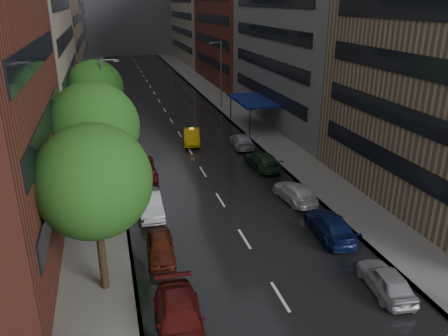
{
  "coord_description": "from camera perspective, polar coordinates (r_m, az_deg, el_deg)",
  "views": [
    {
      "loc": [
        -7.63,
        -13.05,
        14.19
      ],
      "look_at": [
        0.0,
        14.93,
        3.0
      ],
      "focal_mm": 35.0,
      "sensor_mm": 36.0,
      "label": 1
    }
  ],
  "objects": [
    {
      "name": "sidewalk_left",
      "position": [
        64.63,
        -16.24,
        7.64
      ],
      "size": [
        4.0,
        140.0,
        0.15
      ],
      "primitive_type": "cube",
      "color": "gray",
      "rests_on": "ground"
    },
    {
      "name": "taxi",
      "position": [
        46.21,
        -4.23,
        4.15
      ],
      "size": [
        2.4,
        4.87,
        1.54
      ],
      "primitive_type": "imported",
      "rotation": [
        0.0,
        0.0,
        -0.17
      ],
      "color": "#E7A90C",
      "rests_on": "ground"
    },
    {
      "name": "tree_far",
      "position": [
        45.54,
        -16.47,
        9.94
      ],
      "size": [
        5.54,
        5.54,
        8.83
      ],
      "color": "#382619",
      "rests_on": "ground"
    },
    {
      "name": "tree_near",
      "position": [
        21.61,
        -16.69,
        -1.72
      ],
      "size": [
        5.63,
        5.63,
        8.97
      ],
      "color": "#382619",
      "rests_on": "ground"
    },
    {
      "name": "road",
      "position": [
        65.08,
        -8.24,
        8.29
      ],
      "size": [
        14.0,
        140.0,
        0.01
      ],
      "primitive_type": "cube",
      "color": "black",
      "rests_on": "ground"
    },
    {
      "name": "street_lamp_left",
      "position": [
        44.05,
        -15.18,
        8.18
      ],
      "size": [
        1.74,
        0.22,
        9.0
      ],
      "color": "gray",
      "rests_on": "sidewalk_left"
    },
    {
      "name": "street_lamp_right",
      "position": [
        60.77,
        -0.45,
        12.29
      ],
      "size": [
        1.74,
        0.22,
        9.0
      ],
      "color": "gray",
      "rests_on": "sidewalk_right"
    },
    {
      "name": "tree_mid",
      "position": [
        29.63,
        -16.65,
        5.11
      ],
      "size": [
        5.93,
        5.93,
        9.46
      ],
      "color": "#382619",
      "rests_on": "ground"
    },
    {
      "name": "parked_cars_left",
      "position": [
        29.53,
        -9.29,
        -6.27
      ],
      "size": [
        2.58,
        24.71,
        1.54
      ],
      "color": "#591311",
      "rests_on": "ground"
    },
    {
      "name": "sidewalk_right",
      "position": [
        66.72,
        -0.47,
        8.88
      ],
      "size": [
        4.0,
        140.0,
        0.15
      ],
      "primitive_type": "cube",
      "color": "gray",
      "rests_on": "ground"
    },
    {
      "name": "awning",
      "position": [
        52.03,
        3.77,
        8.78
      ],
      "size": [
        4.0,
        8.0,
        3.12
      ],
      "color": "navy",
      "rests_on": "sidewalk_right"
    },
    {
      "name": "parked_cars_right",
      "position": [
        34.22,
        8.48,
        -2.35
      ],
      "size": [
        2.57,
        29.4,
        1.48
      ],
      "color": "#9B9CA0",
      "rests_on": "ground"
    }
  ]
}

